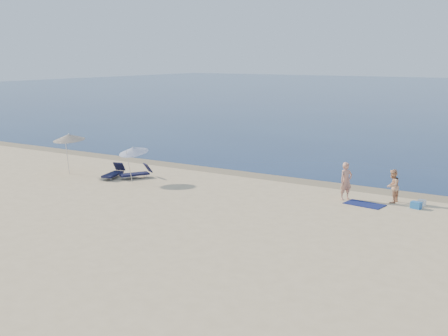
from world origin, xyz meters
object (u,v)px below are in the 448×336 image
object	(u,v)px
person_left	(346,181)
blue_cooler	(416,205)
person_right	(393,186)
umbrella_near	(133,150)

from	to	relation	value
person_left	blue_cooler	size ratio (longest dim) A/B	4.06
person_right	blue_cooler	distance (m)	1.47
person_left	person_right	size ratio (longest dim) A/B	1.14
blue_cooler	umbrella_near	world-z (taller)	umbrella_near
person_left	person_right	distance (m)	2.15
person_left	umbrella_near	size ratio (longest dim) A/B	0.86
person_left	umbrella_near	world-z (taller)	umbrella_near
person_right	blue_cooler	size ratio (longest dim) A/B	3.55
umbrella_near	blue_cooler	bearing A→B (deg)	17.37
person_left	umbrella_near	bearing A→B (deg)	136.17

